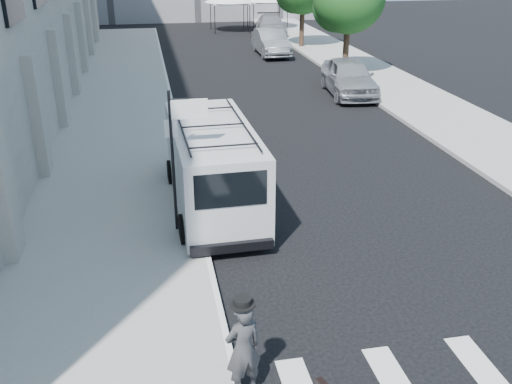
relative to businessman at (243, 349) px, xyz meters
name	(u,v)px	position (x,y,z in m)	size (l,w,h in m)	color
ground	(313,293)	(1.90, 2.48, -0.84)	(120.00, 120.00, 0.00)	black
sidewalk_left	(121,104)	(-2.35, 18.48, -0.76)	(4.50, 48.00, 0.15)	gray
sidewalk_right	(369,73)	(10.90, 22.48, -0.76)	(4.00, 56.00, 0.15)	gray
sign_pole	(181,132)	(-0.46, 5.68, 1.82)	(1.03, 0.07, 3.50)	black
businessman	(243,349)	(0.00, 0.00, 0.00)	(0.61, 0.40, 1.68)	#333335
suitcase	(244,220)	(0.98, 5.48, -0.52)	(0.31, 0.46, 1.20)	black
cargo_van	(212,165)	(0.40, 7.19, 0.37)	(2.32, 6.26, 2.34)	silver
parked_car_a	(349,77)	(8.27, 18.43, 0.02)	(2.03, 5.04, 1.72)	gray
parked_car_b	(271,42)	(6.90, 29.38, -0.03)	(1.72, 4.92, 1.62)	slate
parked_car_c	(271,25)	(8.70, 37.57, -0.07)	(2.15, 5.29, 1.54)	gray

